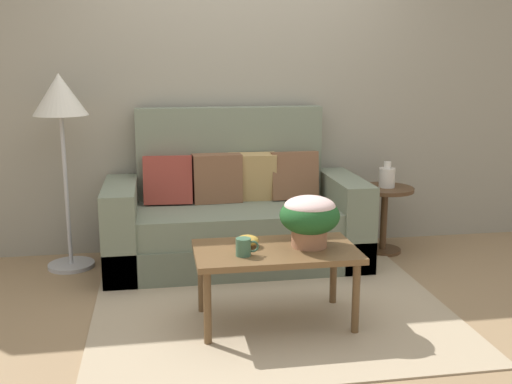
{
  "coord_description": "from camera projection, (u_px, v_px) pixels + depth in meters",
  "views": [
    {
      "loc": [
        -0.67,
        -3.54,
        1.54
      ],
      "look_at": [
        -0.04,
        0.26,
        0.69
      ],
      "focal_mm": 41.91,
      "sensor_mm": 36.0,
      "label": 1
    }
  ],
  "objects": [
    {
      "name": "couch",
      "position": [
        235.0,
        218.0,
        4.6
      ],
      "size": [
        1.94,
        0.85,
        1.18
      ],
      "color": "#626B59",
      "rests_on": "ground"
    },
    {
      "name": "ground_plane",
      "position": [
        269.0,
        304.0,
        3.85
      ],
      "size": [
        14.0,
        14.0,
        0.0
      ],
      "primitive_type": "plane",
      "color": "#997A56"
    },
    {
      "name": "side_table",
      "position": [
        384.0,
        207.0,
        4.83
      ],
      "size": [
        0.46,
        0.46,
        0.54
      ],
      "color": "#4C331E",
      "rests_on": "ground"
    },
    {
      "name": "coffee_table",
      "position": [
        276.0,
        257.0,
        3.49
      ],
      "size": [
        0.95,
        0.54,
        0.46
      ],
      "color": "brown",
      "rests_on": "ground"
    },
    {
      "name": "wall_back",
      "position": [
        239.0,
        83.0,
        4.84
      ],
      "size": [
        6.4,
        0.12,
        2.72
      ],
      "primitive_type": "cube",
      "color": "gray",
      "rests_on": "ground"
    },
    {
      "name": "floor_lamp",
      "position": [
        61.0,
        109.0,
        4.29
      ],
      "size": [
        0.39,
        0.39,
        1.45
      ],
      "color": "#B2B2B7",
      "rests_on": "ground"
    },
    {
      "name": "potted_plant",
      "position": [
        310.0,
        216.0,
        3.49
      ],
      "size": [
        0.35,
        0.35,
        0.3
      ],
      "color": "#A36B4C",
      "rests_on": "coffee_table"
    },
    {
      "name": "coffee_mug",
      "position": [
        244.0,
        247.0,
        3.35
      ],
      "size": [
        0.13,
        0.09,
        0.1
      ],
      "color": "#3D664C",
      "rests_on": "coffee_table"
    },
    {
      "name": "area_rug",
      "position": [
        271.0,
        307.0,
        3.79
      ],
      "size": [
        2.21,
        1.93,
        0.01
      ],
      "primitive_type": "cube",
      "color": "tan",
      "rests_on": "ground"
    },
    {
      "name": "table_vase",
      "position": [
        387.0,
        177.0,
        4.79
      ],
      "size": [
        0.13,
        0.13,
        0.21
      ],
      "color": "silver",
      "rests_on": "side_table"
    },
    {
      "name": "snack_bowl",
      "position": [
        247.0,
        241.0,
        3.51
      ],
      "size": [
        0.14,
        0.14,
        0.07
      ],
      "color": "gold",
      "rests_on": "coffee_table"
    }
  ]
}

